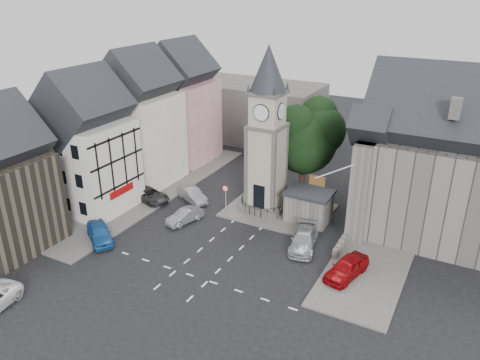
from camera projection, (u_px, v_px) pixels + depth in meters
The scene contains 23 objects.
ground at pixel (226, 244), 41.34m from camera, with size 120.00×120.00×0.00m, color black.
pavement_west at pixel (155, 190), 51.60m from camera, with size 6.00×30.00×0.14m, color #595651.
pavement_east at pixel (384, 235), 42.57m from camera, with size 6.00×26.00×0.14m, color #595651.
central_island at pixel (279, 210), 47.13m from camera, with size 10.00×8.00×0.16m, color #595651.
road_markings at pixel (192, 275), 36.89m from camera, with size 20.00×8.00×0.01m, color silver.
clock_tower at pixel (267, 132), 44.59m from camera, with size 4.86×4.86×16.25m.
stone_shelter at pixel (309, 206), 44.71m from camera, with size 4.30×3.30×3.08m.
town_tree at pixel (305, 132), 48.23m from camera, with size 7.20×7.20×10.80m.
warning_sign_post at pixel (225, 193), 46.33m from camera, with size 0.70×0.19×2.85m.
terrace_pink at pixel (182, 109), 58.42m from camera, with size 8.10×7.60×12.80m.
terrace_cream at pixel (141, 125), 51.95m from camera, with size 8.10×7.60×12.80m.
terrace_tudor at pixel (88, 150), 45.63m from camera, with size 8.10×7.60×12.00m.
backdrop_west at pixel (250, 111), 67.62m from camera, with size 20.00×10.00×8.00m, color #4C4944.
east_building at pixel (442, 168), 40.98m from camera, with size 14.40×11.40×12.60m.
east_boundary_wall at pixel (360, 216), 45.26m from camera, with size 0.40×16.00×0.90m, color #5A5653.
flagpole at pixel (334, 172), 38.33m from camera, with size 3.68×0.10×2.74m.
car_west_blue at pixel (99, 233), 41.50m from camera, with size 1.81×4.51×1.54m, color #1C559C.
car_west_silver at pixel (192, 195), 49.07m from camera, with size 1.48×4.24×1.40m, color gray.
car_west_grey at pixel (149, 195), 49.09m from camera, with size 2.25×4.89×1.36m, color #2B2B2D.
car_island_silver at pixel (185, 216), 44.77m from camera, with size 1.35×3.88×1.28m, color gray.
car_island_east at pixel (304, 240), 40.51m from camera, with size 2.08×5.11×1.48m, color #A1A3A9.
car_east_red at pixel (347, 268), 36.49m from camera, with size 1.87×4.64×1.58m, color #96080C.
pedestrian at pixel (376, 232), 41.45m from camera, with size 0.63×0.41×1.72m, color #B3A394.
Camera 1 is at (17.98, -30.90, 21.55)m, focal length 35.00 mm.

